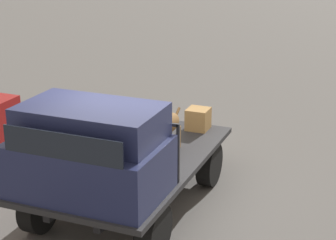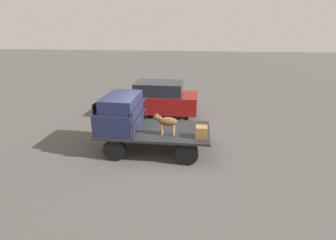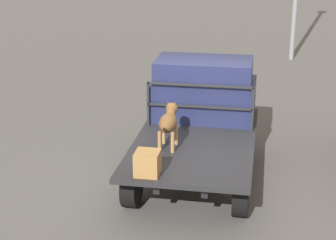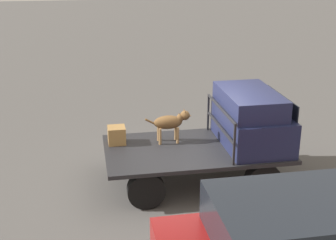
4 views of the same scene
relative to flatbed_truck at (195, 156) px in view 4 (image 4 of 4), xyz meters
The scene contains 6 objects.
ground_plane 0.58m from the flatbed_truck, ahead, with size 80.00×80.00×0.00m, color #514F4C.
flatbed_truck is the anchor object (origin of this frame).
truck_cab 1.39m from the flatbed_truck, ahead, with size 1.25×1.95×1.16m.
truck_headboard 0.92m from the flatbed_truck, ahead, with size 0.04×1.95×0.84m.
dog 0.88m from the flatbed_truck, 138.10° to the left, with size 1.00×0.29×0.71m.
cargo_crate 1.72m from the flatbed_truck, 162.01° to the left, with size 0.36×0.36×0.36m.
Camera 4 is at (-2.14, -8.68, 4.62)m, focal length 50.00 mm.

